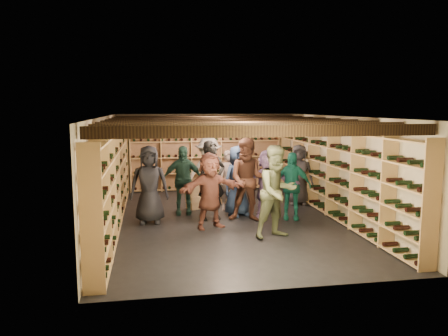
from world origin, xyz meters
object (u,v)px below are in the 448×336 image
person_9 (209,173)px  person_12 (299,175)px  person_4 (291,186)px  person_11 (267,184)px  person_8 (248,180)px  person_7 (229,180)px  person_0 (149,185)px  crate_loose (206,196)px  person_5 (210,190)px  person_1 (212,180)px  crate_stack_left (197,195)px  person_6 (238,181)px  person_10 (183,180)px  crate_stack_right (220,197)px  person_2 (277,192)px

person_9 → person_12: size_ratio=1.14×
person_4 → person_11: bearing=174.4°
person_8 → person_9: 1.57m
person_7 → person_11: 1.22m
person_9 → person_0: bearing=-127.6°
crate_loose → person_5: (-0.30, -3.05, 0.74)m
person_1 → person_11: size_ratio=1.14×
crate_stack_left → person_12: size_ratio=0.42×
person_7 → person_11: person_11 is taller
crate_stack_left → person_6: person_6 is taller
person_12 → person_8: bearing=-125.7°
person_12 → person_10: bearing=-156.3°
person_5 → person_7: bearing=48.5°
crate_stack_right → person_8: 2.18m
crate_stack_right → person_9: 1.05m
crate_stack_right → person_10: person_10 is taller
crate_stack_left → person_10: (-0.41, -0.56, 0.50)m
person_11 → person_5: bearing=-142.8°
crate_stack_left → crate_stack_right: bearing=37.6°
person_2 → person_9: person_2 is taller
crate_loose → person_12: 2.73m
person_8 → person_9: size_ratio=1.03×
person_5 → person_8: 1.05m
person_10 → person_4: bearing=-16.5°
person_1 → person_11: person_1 is taller
person_9 → person_1: bearing=-79.9°
crate_stack_right → person_11: size_ratio=0.35×
person_1 → person_5: size_ratio=1.12×
person_4 → person_9: 2.24m
person_0 → person_11: size_ratio=1.09×
crate_loose → person_5: 3.16m
person_1 → person_0: bearing=166.1°
crate_loose → person_7: size_ratio=0.33×
crate_stack_left → person_12: (2.76, 0.00, 0.47)m
crate_stack_right → person_11: (0.85, -1.80, 0.64)m
person_10 → person_12: person_10 is taller
crate_loose → person_4: (1.67, -2.62, 0.71)m
person_2 → person_4: 1.55m
person_0 → person_2: size_ratio=0.95×
person_2 → person_11: bearing=62.6°
person_7 → person_4: bearing=-42.2°
crate_stack_left → person_9: 0.66m
person_2 → person_7: size_ratio=1.23×
person_11 → person_12: (1.21, 1.27, -0.00)m
crate_loose → person_9: person_9 is taller
person_5 → person_9: bearing=65.8°
crate_loose → person_8: bearing=-76.0°
person_0 → person_8: person_8 is taller
person_7 → person_8: (0.23, -1.17, 0.19)m
person_10 → person_9: bearing=38.0°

